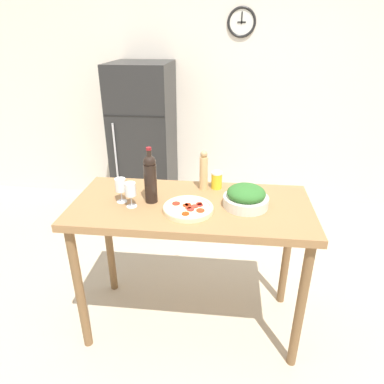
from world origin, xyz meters
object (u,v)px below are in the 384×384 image
at_px(wine_glass_far, 121,186).
at_px(salad_bowl, 246,197).
at_px(homemade_pizza, 188,208).
at_px(salt_canister, 217,180).
at_px(wine_bottle, 150,178).
at_px(wine_glass_near, 131,191).
at_px(refrigerator, 145,141).
at_px(pepper_mill, 204,171).

bearing_deg(wine_glass_far, salad_bowl, 1.68).
distance_m(homemade_pizza, salt_canister, 0.37).
xyz_separation_m(wine_bottle, wine_glass_near, (-0.10, -0.08, -0.05)).
bearing_deg(wine_bottle, wine_glass_far, -172.26).
bearing_deg(wine_glass_far, salt_canister, 25.15).
xyz_separation_m(refrigerator, wine_glass_far, (0.28, -1.70, 0.25)).
xyz_separation_m(homemade_pizza, salt_canister, (0.15, 0.34, 0.04)).
relative_size(wine_glass_far, homemade_pizza, 0.52).
bearing_deg(pepper_mill, salt_canister, 14.97).
xyz_separation_m(wine_glass_near, homemade_pizza, (0.34, -0.02, -0.09)).
bearing_deg(refrigerator, wine_glass_far, -80.83).
distance_m(wine_bottle, homemade_pizza, 0.29).
bearing_deg(wine_glass_far, refrigerator, 99.17).
height_order(homemade_pizza, salt_canister, salt_canister).
distance_m(refrigerator, wine_glass_far, 1.74).
bearing_deg(wine_bottle, salad_bowl, -0.23).
xyz_separation_m(salad_bowl, salt_canister, (-0.18, 0.24, -0.00)).
distance_m(wine_glass_far, pepper_mill, 0.54).
height_order(salad_bowl, homemade_pizza, salad_bowl).
distance_m(refrigerator, pepper_mill, 1.67).
bearing_deg(refrigerator, salad_bowl, -58.73).
bearing_deg(salt_canister, refrigerator, 120.23).
height_order(refrigerator, salad_bowl, refrigerator).
xyz_separation_m(wine_bottle, salt_canister, (0.39, 0.24, -0.10)).
bearing_deg(pepper_mill, wine_glass_far, -153.19).
bearing_deg(wine_glass_near, salt_canister, 33.16).
relative_size(wine_glass_near, salt_canister, 1.34).
height_order(pepper_mill, salt_canister, pepper_mill).
height_order(wine_glass_far, homemade_pizza, wine_glass_far).
distance_m(wine_bottle, salad_bowl, 0.58).
bearing_deg(wine_glass_near, refrigerator, 101.29).
bearing_deg(wine_bottle, pepper_mill, 35.91).
xyz_separation_m(wine_glass_far, salt_canister, (0.56, 0.26, -0.05)).
distance_m(wine_bottle, wine_glass_near, 0.14).
bearing_deg(salad_bowl, homemade_pizza, -164.10).
bearing_deg(refrigerator, wine_glass_near, -78.71).
height_order(wine_glass_near, homemade_pizza, wine_glass_near).
xyz_separation_m(refrigerator, homemade_pizza, (0.69, -1.78, 0.16)).
height_order(pepper_mill, homemade_pizza, pepper_mill).
relative_size(wine_bottle, homemade_pizza, 1.18).
xyz_separation_m(wine_glass_near, pepper_mill, (0.40, 0.30, 0.02)).
bearing_deg(wine_glass_near, salad_bowl, 6.46).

